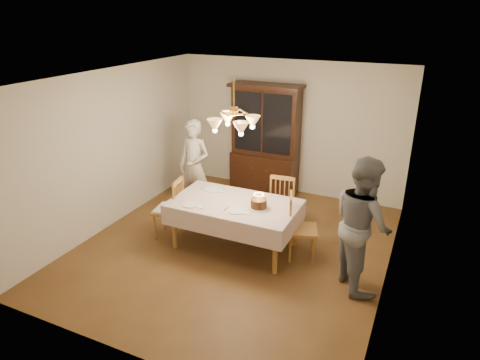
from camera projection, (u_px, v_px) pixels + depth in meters
The scene contains 14 objects.
ground at pixel (235, 246), 6.69m from camera, with size 5.00×5.00×0.00m, color #533317.
room_shell at pixel (234, 150), 6.10m from camera, with size 5.00×5.00×5.00m.
dining_table at pixel (234, 207), 6.44m from camera, with size 1.90×1.10×0.76m.
china_hutch at pixel (265, 142), 8.36m from camera, with size 1.38×0.54×2.16m.
chair_far_side at pixel (284, 204), 7.12m from camera, with size 0.49×0.47×1.00m.
chair_left_end at pixel (169, 210), 6.85m from camera, with size 0.49×0.51×1.00m.
chair_right_end at pixel (302, 230), 6.27m from camera, with size 0.54×0.55×1.00m.
elderly_woman at pixel (195, 166), 7.64m from camera, with size 0.61×0.40×1.68m, color beige.
adult_in_grey at pixel (362, 224), 5.48m from camera, with size 0.88×0.68×1.80m, color slate.
birthday_cake at pixel (259, 204), 6.21m from camera, with size 0.30×0.30×0.22m.
place_setting_near_left at pixel (192, 205), 6.32m from camera, with size 0.40×0.25×0.02m.
place_setting_near_right at pixel (237, 211), 6.13m from camera, with size 0.39×0.24×0.02m.
place_setting_far_left at pixel (213, 189), 6.86m from camera, with size 0.41×0.26×0.02m.
chandelier at pixel (234, 123), 5.96m from camera, with size 0.62×0.62×0.73m.
Camera 1 is at (2.52, -5.25, 3.47)m, focal length 32.00 mm.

